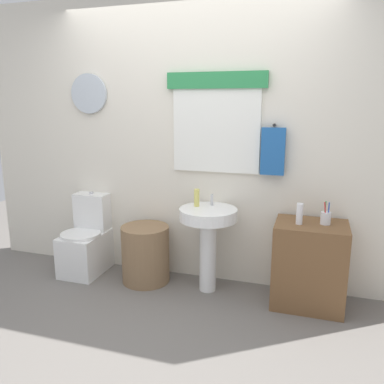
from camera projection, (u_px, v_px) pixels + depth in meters
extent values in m
plane|color=slate|center=(148.00, 337.00, 2.83)|extent=(8.00, 8.00, 0.00)
cube|color=silver|center=(195.00, 142.00, 3.60)|extent=(4.40, 0.10, 2.60)
cube|color=white|center=(216.00, 131.00, 3.45)|extent=(0.78, 0.03, 0.74)
cube|color=#2D894C|center=(216.00, 80.00, 3.34)|extent=(0.88, 0.04, 0.14)
cylinder|color=silver|center=(89.00, 94.00, 3.75)|extent=(0.37, 0.03, 0.37)
cylinder|color=black|center=(274.00, 125.00, 3.28)|extent=(0.02, 0.06, 0.02)
cube|color=#235BA3|center=(273.00, 151.00, 3.31)|extent=(0.20, 0.05, 0.40)
cube|color=white|center=(85.00, 253.00, 3.88)|extent=(0.36, 0.50, 0.40)
cylinder|color=white|center=(81.00, 234.00, 3.77)|extent=(0.38, 0.38, 0.03)
cube|color=white|center=(92.00, 211.00, 3.95)|extent=(0.34, 0.18, 0.37)
cylinder|color=silver|center=(91.00, 193.00, 3.91)|extent=(0.04, 0.04, 0.02)
cylinder|color=#846647|center=(146.00, 254.00, 3.67)|extent=(0.45, 0.45, 0.54)
cylinder|color=white|center=(208.00, 255.00, 3.48)|extent=(0.15, 0.15, 0.66)
cylinder|color=white|center=(208.00, 214.00, 3.39)|extent=(0.50, 0.50, 0.10)
cylinder|color=silver|center=(212.00, 200.00, 3.48)|extent=(0.03, 0.03, 0.10)
cube|color=brown|center=(309.00, 265.00, 3.22)|extent=(0.57, 0.44, 0.71)
cylinder|color=#DBD166|center=(197.00, 198.00, 3.45)|extent=(0.05, 0.05, 0.16)
cylinder|color=white|center=(300.00, 214.00, 3.11)|extent=(0.05, 0.05, 0.17)
cylinder|color=silver|center=(326.00, 218.00, 3.12)|extent=(0.08, 0.08, 0.10)
cylinder|color=blue|center=(328.00, 213.00, 3.10)|extent=(0.01, 0.04, 0.18)
cylinder|color=green|center=(325.00, 212.00, 3.12)|extent=(0.02, 0.02, 0.18)
cylinder|color=red|center=(325.00, 213.00, 3.09)|extent=(0.03, 0.02, 0.18)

